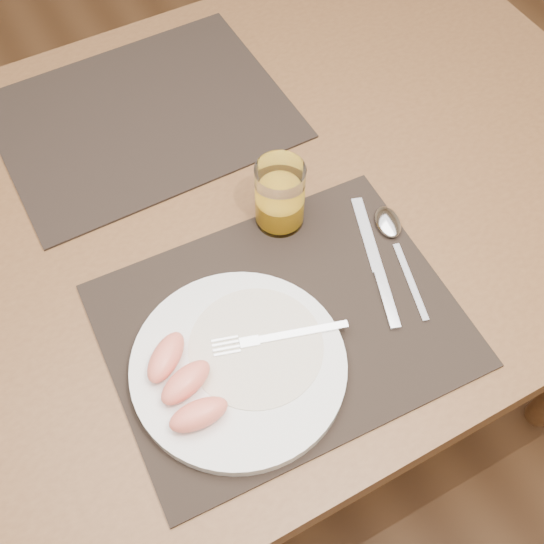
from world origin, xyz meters
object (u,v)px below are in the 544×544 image
(juice_glass, at_px, (280,198))
(fork, at_px, (268,338))
(spoon, at_px, (391,230))
(plate, at_px, (239,366))
(knife, at_px, (378,271))
(table, at_px, (213,242))
(placemat_near, at_px, (282,325))
(placemat_far, at_px, (143,117))

(juice_glass, bearing_deg, fork, -122.92)
(spoon, bearing_deg, plate, -163.46)
(spoon, bearing_deg, knife, -137.92)
(table, bearing_deg, fork, -97.14)
(plate, xyz_separation_m, knife, (0.23, 0.04, -0.01))
(knife, height_order, juice_glass, juice_glass)
(plate, bearing_deg, spoon, 16.54)
(plate, relative_size, knife, 1.27)
(knife, bearing_deg, placemat_near, -177.21)
(plate, relative_size, spoon, 1.42)
(placemat_near, relative_size, spoon, 2.37)
(table, relative_size, knife, 6.58)
(knife, distance_m, spoon, 0.07)
(juice_glass, bearing_deg, placemat_far, 107.98)
(table, distance_m, knife, 0.28)
(table, xyz_separation_m, plate, (-0.08, -0.25, 0.10))
(table, xyz_separation_m, knife, (0.15, -0.21, 0.09))
(placemat_near, xyz_separation_m, plate, (-0.08, -0.03, 0.01))
(fork, distance_m, spoon, 0.25)
(plate, height_order, knife, plate)
(spoon, height_order, juice_glass, juice_glass)
(plate, height_order, fork, fork)
(table, height_order, fork, fork)
(plate, distance_m, fork, 0.05)
(placemat_near, xyz_separation_m, fork, (-0.03, -0.02, 0.02))
(placemat_near, distance_m, fork, 0.04)
(spoon, bearing_deg, table, 141.54)
(juice_glass, bearing_deg, spoon, -37.72)
(placemat_far, xyz_separation_m, juice_glass, (0.09, -0.29, 0.05))
(table, distance_m, fork, 0.26)
(plate, bearing_deg, placemat_near, 20.72)
(fork, relative_size, juice_glass, 1.62)
(fork, relative_size, knife, 0.81)
(placemat_near, bearing_deg, knife, 2.79)
(plate, distance_m, knife, 0.24)
(plate, xyz_separation_m, spoon, (0.29, 0.08, -0.00))
(plate, distance_m, juice_glass, 0.25)
(table, height_order, knife, knife)
(table, relative_size, spoon, 7.38)
(placemat_far, bearing_deg, juice_glass, -72.02)
(plate, bearing_deg, knife, 9.10)
(table, relative_size, plate, 5.19)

